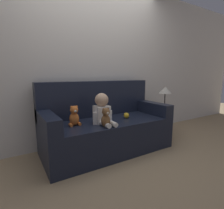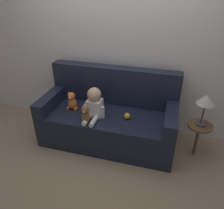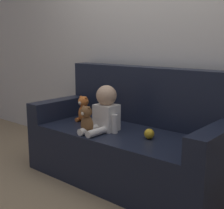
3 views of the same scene
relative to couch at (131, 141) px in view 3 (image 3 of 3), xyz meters
The scene contains 7 objects.
ground_plane 0.35m from the couch, 90.00° to the right, with size 12.00×12.00×0.00m, color #9E8460.
wall_back 1.05m from the couch, 90.00° to the left, with size 8.00×0.05×2.60m.
couch is the anchor object (origin of this frame).
person_baby 0.38m from the couch, 128.39° to the right, with size 0.28×0.37×0.40m.
teddy_bear_brown 0.48m from the couch, 118.55° to the right, with size 0.12×0.11×0.24m.
plush_toy_side 0.57m from the couch, 168.76° to the right, with size 0.15×0.12×0.26m.
toy_ball 0.35m from the couch, 25.83° to the right, with size 0.08×0.08×0.08m.
Camera 3 is at (1.62, -2.10, 1.23)m, focal length 50.00 mm.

